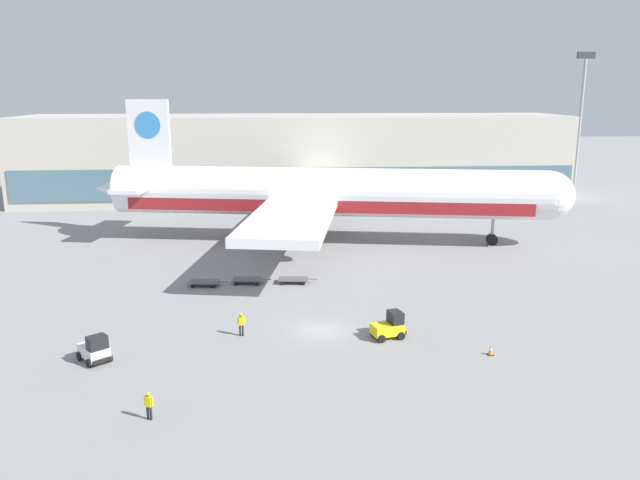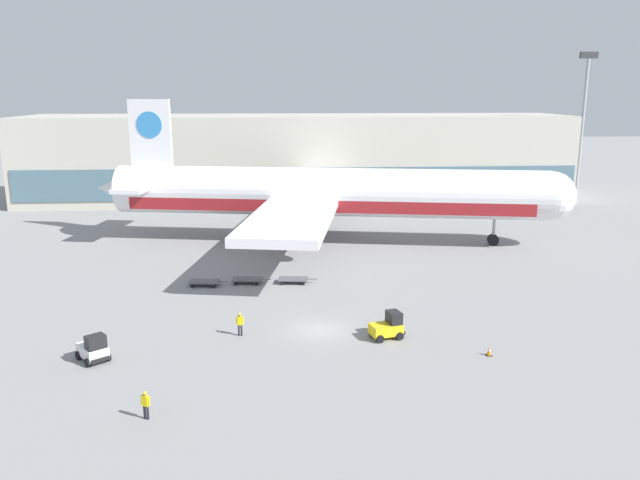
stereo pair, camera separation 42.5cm
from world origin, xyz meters
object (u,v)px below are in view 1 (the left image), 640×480
(light_mast, at_px, (580,118))
(baggage_dolly_lead, at_px, (204,282))
(ground_crew_near, at_px, (241,322))
(airplane_main, at_px, (321,194))
(baggage_tug_foreground, at_px, (95,350))
(baggage_dolly_second, at_px, (247,280))
(baggage_dolly_third, at_px, (293,279))
(ground_crew_far, at_px, (149,404))
(baggage_tug_mid, at_px, (389,326))
(traffic_cone_near, at_px, (491,350))

(light_mast, height_order, baggage_dolly_lead, light_mast)
(ground_crew_near, bearing_deg, airplane_main, -101.87)
(baggage_tug_foreground, height_order, baggage_dolly_second, baggage_tug_foreground)
(baggage_tug_foreground, relative_size, baggage_dolly_second, 0.74)
(baggage_dolly_third, xyz_separation_m, ground_crew_far, (-9.04, -24.86, 0.59))
(baggage_tug_mid, xyz_separation_m, traffic_cone_near, (6.46, -3.70, -0.54))
(light_mast, bearing_deg, baggage_dolly_lead, -144.21)
(baggage_tug_mid, bearing_deg, ground_crew_near, 157.78)
(baggage_dolly_lead, distance_m, baggage_dolly_second, 4.06)
(light_mast, bearing_deg, baggage_tug_foreground, -137.28)
(baggage_tug_mid, bearing_deg, baggage_tug_foreground, 171.23)
(baggage_tug_foreground, distance_m, baggage_dolly_lead, 17.49)
(light_mast, height_order, ground_crew_near, light_mast)
(baggage_tug_mid, relative_size, ground_crew_near, 1.51)
(traffic_cone_near, bearing_deg, baggage_dolly_second, 134.07)
(ground_crew_far, xyz_separation_m, traffic_cone_near, (22.13, 7.06, -0.65))
(light_mast, height_order, baggage_tug_foreground, light_mast)
(baggage_tug_mid, relative_size, ground_crew_far, 1.62)
(baggage_dolly_second, relative_size, ground_crew_near, 2.08)
(baggage_tug_mid, bearing_deg, light_mast, 37.04)
(baggage_tug_foreground, bearing_deg, ground_crew_near, 73.20)
(baggage_dolly_second, xyz_separation_m, baggage_dolly_third, (4.40, -0.27, 0.00))
(baggage_dolly_lead, height_order, baggage_dolly_second, same)
(baggage_tug_foreground, distance_m, baggage_tug_mid, 20.92)
(ground_crew_near, bearing_deg, baggage_dolly_third, -104.99)
(baggage_dolly_third, relative_size, traffic_cone_near, 5.51)
(airplane_main, relative_size, baggage_tug_foreground, 20.63)
(baggage_dolly_lead, xyz_separation_m, ground_crew_near, (4.02, -12.69, 0.68))
(baggage_tug_mid, bearing_deg, baggage_dolly_second, 111.48)
(ground_crew_near, bearing_deg, ground_crew_far, 72.73)
(light_mast, distance_m, baggage_dolly_second, 66.47)
(baggage_tug_mid, height_order, traffic_cone_near, baggage_tug_mid)
(airplane_main, relative_size, ground_crew_near, 31.90)
(light_mast, bearing_deg, traffic_cone_near, -120.61)
(baggage_dolly_third, xyz_separation_m, traffic_cone_near, (13.09, -17.79, -0.06))
(light_mast, xyz_separation_m, traffic_cone_near, (-34.15, -57.73, -13.44))
(baggage_dolly_lead, bearing_deg, ground_crew_near, -66.14)
(airplane_main, xyz_separation_m, ground_crew_near, (-8.45, -29.98, -4.77))
(light_mast, bearing_deg, ground_crew_far, -130.98)
(airplane_main, relative_size, ground_crew_far, 34.19)
(baggage_tug_mid, height_order, ground_crew_near, baggage_tug_mid)
(baggage_dolly_second, bearing_deg, baggage_tug_mid, -46.21)
(baggage_tug_foreground, distance_m, ground_crew_near, 10.45)
(baggage_dolly_lead, bearing_deg, airplane_main, 60.47)
(baggage_tug_foreground, bearing_deg, baggage_dolly_third, 101.46)
(airplane_main, xyz_separation_m, ground_crew_far, (-13.08, -41.94, -4.86))
(baggage_dolly_second, distance_m, baggage_dolly_third, 4.40)
(ground_crew_near, height_order, ground_crew_far, ground_crew_near)
(baggage_tug_foreground, bearing_deg, baggage_dolly_second, 111.86)
(baggage_tug_foreground, bearing_deg, ground_crew_far, -6.31)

